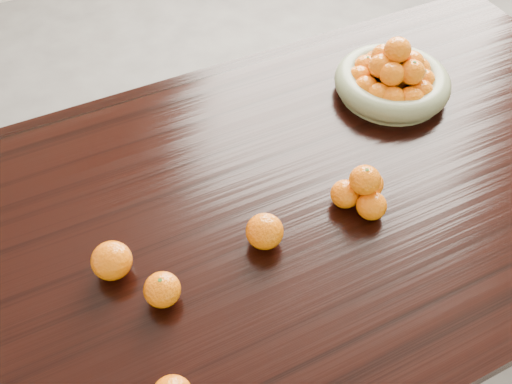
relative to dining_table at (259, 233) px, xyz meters
name	(u,v)px	position (x,y,z in m)	size (l,w,h in m)	color
ground	(258,361)	(0.00, 0.00, -0.66)	(5.00, 5.00, 0.00)	#65615F
dining_table	(259,233)	(0.00, 0.00, 0.00)	(2.00, 1.00, 0.75)	black
fruit_bowl	(393,78)	(0.47, 0.20, 0.13)	(0.29, 0.29, 0.16)	gray
orange_pyramid	(363,191)	(0.20, -0.08, 0.13)	(0.12, 0.12, 0.10)	orange
loose_orange_0	(162,290)	(-0.26, -0.12, 0.12)	(0.07, 0.07, 0.06)	orange
loose_orange_2	(265,231)	(-0.03, -0.08, 0.12)	(0.08, 0.08, 0.07)	orange
loose_orange_3	(112,261)	(-0.32, -0.02, 0.13)	(0.08, 0.08, 0.07)	orange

